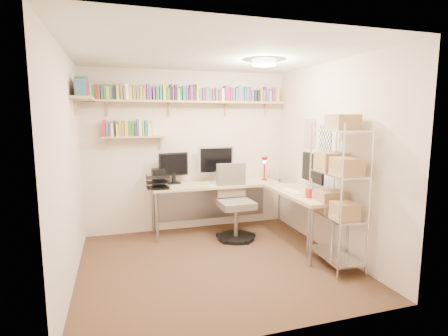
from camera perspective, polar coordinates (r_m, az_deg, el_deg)
The scene contains 6 objects.
ground at distance 4.47m, azimuth -1.48°, elevation -15.32°, with size 3.20×3.20×0.00m, color #432E1D.
room_shell at distance 4.10m, azimuth -1.50°, elevation 4.93°, with size 3.24×3.04×2.52m.
wall_shelves at distance 5.29m, azimuth -9.95°, elevation 10.73°, with size 3.12×1.09×0.80m.
corner_desk at distance 5.25m, azimuth 0.83°, elevation -2.99°, with size 2.37×2.00×1.33m.
office_chair at distance 5.20m, azimuth 1.74°, elevation -6.47°, with size 0.58×0.59×1.10m.
wire_rack at distance 4.30m, azimuth 18.05°, elevation -1.35°, with size 0.42×0.77×1.82m.
Camera 1 is at (-1.11, -3.94, 1.79)m, focal length 28.00 mm.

